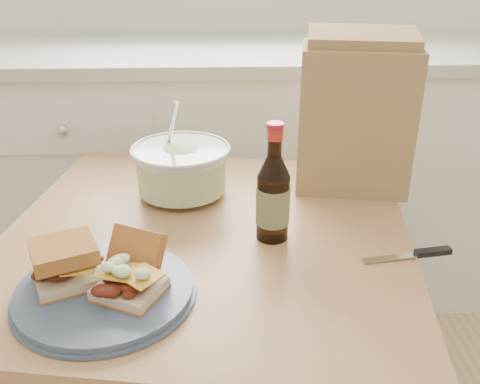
{
  "coord_description": "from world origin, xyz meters",
  "views": [
    {
      "loc": [
        -0.02,
        -0.19,
        1.29
      ],
      "look_at": [
        0.02,
        0.83,
        0.8
      ],
      "focal_mm": 40.0,
      "sensor_mm": 36.0,
      "label": 1
    }
  ],
  "objects_px": {
    "beer_bottle": "(273,197)",
    "dining_table": "(207,274)",
    "plate": "(105,292)",
    "paper_bag": "(355,119)",
    "coleslaw_bowl": "(182,171)"
  },
  "relations": [
    {
      "from": "dining_table",
      "to": "plate",
      "type": "xyz_separation_m",
      "value": [
        -0.17,
        -0.22,
        0.11
      ]
    },
    {
      "from": "dining_table",
      "to": "paper_bag",
      "type": "xyz_separation_m",
      "value": [
        0.36,
        0.23,
        0.28
      ]
    },
    {
      "from": "beer_bottle",
      "to": "dining_table",
      "type": "bearing_deg",
      "value": 179.82
    },
    {
      "from": "coleslaw_bowl",
      "to": "beer_bottle",
      "type": "height_order",
      "value": "beer_bottle"
    },
    {
      "from": "paper_bag",
      "to": "plate",
      "type": "bearing_deg",
      "value": -130.0
    },
    {
      "from": "coleslaw_bowl",
      "to": "beer_bottle",
      "type": "bearing_deg",
      "value": -46.68
    },
    {
      "from": "dining_table",
      "to": "coleslaw_bowl",
      "type": "height_order",
      "value": "coleslaw_bowl"
    },
    {
      "from": "beer_bottle",
      "to": "paper_bag",
      "type": "height_order",
      "value": "paper_bag"
    },
    {
      "from": "dining_table",
      "to": "beer_bottle",
      "type": "relative_size",
      "value": 3.91
    },
    {
      "from": "dining_table",
      "to": "plate",
      "type": "distance_m",
      "value": 0.3
    },
    {
      "from": "dining_table",
      "to": "coleslaw_bowl",
      "type": "distance_m",
      "value": 0.26
    },
    {
      "from": "plate",
      "to": "beer_bottle",
      "type": "distance_m",
      "value": 0.38
    },
    {
      "from": "paper_bag",
      "to": "dining_table",
      "type": "bearing_deg",
      "value": -137.44
    },
    {
      "from": "plate",
      "to": "beer_bottle",
      "type": "height_order",
      "value": "beer_bottle"
    },
    {
      "from": "plate",
      "to": "coleslaw_bowl",
      "type": "distance_m",
      "value": 0.43
    }
  ]
}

